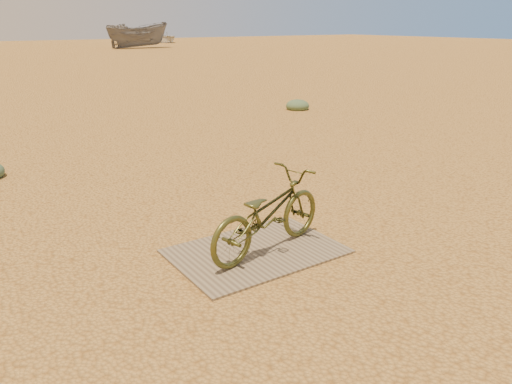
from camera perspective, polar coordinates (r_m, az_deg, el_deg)
ground at (r=4.56m, az=-2.15°, el=-8.37°), size 120.00×120.00×0.00m
plywood_board at (r=4.79m, az=0.00°, el=-6.79°), size 1.56×1.08×0.02m
bicycle at (r=4.64m, az=1.31°, el=-2.45°), size 1.51×0.81×0.75m
boat_mid_right at (r=43.47m, az=-13.34°, el=17.05°), size 5.32×2.16×2.04m
boat_far_right at (r=54.80m, az=-10.80°, el=17.00°), size 3.92×5.31×1.06m
kale_b at (r=12.69m, az=4.76°, el=9.39°), size 0.58×0.58×0.32m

